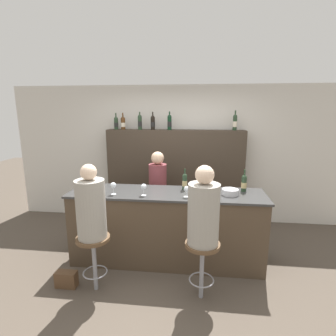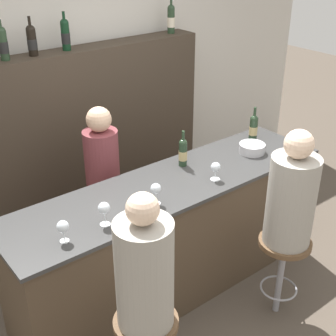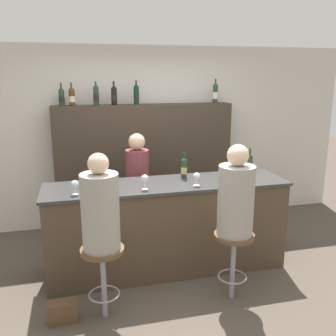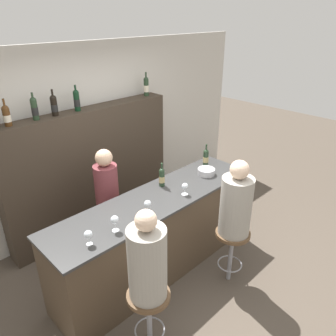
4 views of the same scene
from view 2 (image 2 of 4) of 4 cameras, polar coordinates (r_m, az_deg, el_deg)
name	(u,v)px [view 2 (image 2 of 4)]	position (r m, az deg, el deg)	size (l,w,h in m)	color
ground_plane	(197,308)	(3.97, 3.50, -16.67)	(16.00, 16.00, 0.00)	#4C4238
wall_back	(71,95)	(4.66, -11.74, 8.70)	(6.40, 0.05, 2.60)	beige
bar_counter	(172,237)	(3.82, 0.50, -8.47)	(2.69, 0.69, 1.03)	#473828
back_bar_cabinet	(86,141)	(4.62, -9.97, 3.28)	(2.52, 0.28, 1.79)	#382D23
wine_bottle_counter_0	(183,152)	(3.74, 1.83, 1.98)	(0.07, 0.07, 0.30)	#233823
wine_bottle_counter_1	(253,127)	(4.27, 10.38, 4.92)	(0.07, 0.07, 0.31)	#233823
wine_bottle_backbar_2	(3,43)	(4.06, -19.47, 14.15)	(0.08, 0.08, 0.32)	#233823
wine_bottle_backbar_3	(32,40)	(4.14, -16.27, 14.74)	(0.08, 0.08, 0.32)	black
wine_bottle_backbar_4	(65,34)	(4.26, -12.40, 15.63)	(0.08, 0.08, 0.33)	black
wine_bottle_backbar_5	(171,19)	(4.87, 0.38, 17.75)	(0.07, 0.07, 0.35)	#233823
wine_glass_0	(63,227)	(2.93, -12.70, -7.03)	(0.08, 0.08, 0.15)	silver
wine_glass_1	(104,209)	(3.02, -7.80, -4.95)	(0.08, 0.08, 0.17)	silver
wine_glass_2	(156,189)	(3.22, -1.49, -2.61)	(0.08, 0.08, 0.16)	silver
wine_glass_3	(216,168)	(3.55, 5.83, 0.04)	(0.07, 0.07, 0.15)	silver
metal_bowl	(252,148)	(4.05, 10.21, 2.39)	(0.22, 0.22, 0.08)	#B7B7BC
guest_seated_left	(144,270)	(2.66, -2.90, -12.34)	(0.33, 0.33, 0.87)	gray
bar_stool_right	(283,256)	(3.69, 13.85, -10.37)	(0.39, 0.39, 0.69)	gray
guest_seated_right	(292,196)	(3.40, 14.84, -3.32)	(0.35, 0.35, 0.88)	gray
bartender	(104,194)	(4.08, -7.78, -3.15)	(0.29, 0.29, 1.49)	brown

